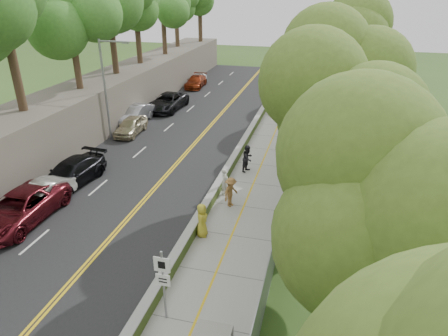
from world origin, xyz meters
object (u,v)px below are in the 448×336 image
painter_0 (202,220)px  person_far (292,110)px  car_1 (41,196)px  signpost (163,278)px  car_2 (20,208)px  streetlight (107,84)px  construction_barrel (289,115)px

painter_0 → person_far: size_ratio=0.95×
car_1 → painter_0: 9.76m
person_far → signpost: bearing=63.3°
person_far → car_2: bearing=38.2°
streetlight → signpost: streetlight is taller
streetlight → person_far: (13.69, 8.91, -3.64)m
signpost → car_1: size_ratio=0.71×
signpost → person_far: 26.03m
streetlight → painter_0: streetlight is taller
construction_barrel → car_2: car_2 is taller
construction_barrel → car_2: (-12.07, -21.19, 0.34)m
car_2 → person_far: person_far is taller
construction_barrel → car_1: (-12.00, -19.61, 0.24)m
streetlight → car_2: streetlight is taller
signpost → car_1: bearing=148.9°
signpost → painter_0: 5.74m
car_2 → painter_0: size_ratio=3.29×
streetlight → car_1: bearing=-82.4°
streetlight → construction_barrel: bearing=32.8°
car_2 → person_far: (12.31, 21.43, 0.14)m
construction_barrel → painter_0: 20.17m
streetlight → construction_barrel: size_ratio=8.45×
streetlight → signpost: bearing=-55.9°
signpost → car_2: bearing=156.1°
construction_barrel → car_1: size_ratio=0.22×
streetlight → car_1: size_ratio=1.82×
car_2 → construction_barrel: bearing=60.2°
streetlight → signpost: size_ratio=2.58×
construction_barrel → car_2: bearing=-119.7°
signpost → car_2: signpost is taller
signpost → construction_barrel: size_ratio=3.27×
streetlight → painter_0: bearing=-45.4°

